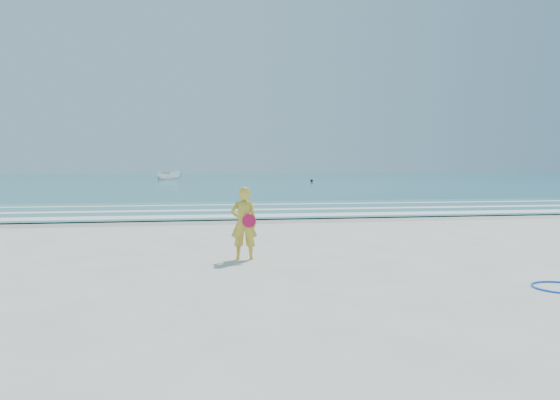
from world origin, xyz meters
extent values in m
plane|color=silver|center=(0.00, 0.00, 0.00)|extent=(400.00, 400.00, 0.00)
cube|color=#B2A893|center=(0.00, 9.00, 0.00)|extent=(400.00, 2.40, 0.00)
cube|color=#19727F|center=(0.00, 105.00, 0.02)|extent=(400.00, 190.00, 0.04)
cube|color=#59B7AD|center=(0.00, 14.00, 0.04)|extent=(400.00, 10.00, 0.01)
cube|color=white|center=(0.00, 10.30, 0.05)|extent=(400.00, 1.40, 0.01)
cube|color=white|center=(0.00, 13.20, 0.05)|extent=(400.00, 0.90, 0.01)
cube|color=white|center=(0.00, 16.50, 0.05)|extent=(400.00, 0.60, 0.01)
imported|color=white|center=(-3.65, 73.46, 0.85)|extent=(4.47, 2.70, 1.62)
sphere|color=black|center=(14.68, 58.67, 0.22)|extent=(0.35, 0.35, 0.35)
imported|color=gold|center=(-0.54, 0.99, 0.73)|extent=(0.57, 0.42, 1.45)
cylinder|color=#D71343|center=(-0.46, 0.81, 0.79)|extent=(0.27, 0.08, 0.27)
camera|label=1|loc=(-1.75, -9.79, 1.82)|focal=35.00mm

